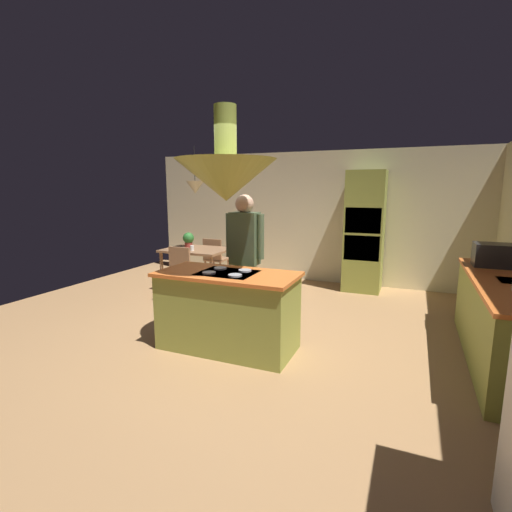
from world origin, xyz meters
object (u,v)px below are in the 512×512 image
kitchen_island (228,310)px  dining_table (197,254)px  potted_plant_on_table (188,240)px  chair_facing_island (176,270)px  microwave_on_counter (495,255)px  oven_tower (364,232)px  person_at_island (245,253)px  cup_on_table (192,248)px  chair_by_back_wall (215,257)px

kitchen_island → dining_table: bearing=129.0°
kitchen_island → potted_plant_on_table: potted_plant_on_table is taller
chair_facing_island → microwave_on_counter: microwave_on_counter is taller
oven_tower → person_at_island: oven_tower is taller
oven_tower → person_at_island: 2.84m
dining_table → potted_plant_on_table: bearing=-153.6°
cup_on_table → microwave_on_counter: bearing=-4.1°
cup_on_table → microwave_on_counter: 4.52m
kitchen_island → chair_facing_island: (-1.70, 1.44, 0.05)m
person_at_island → potted_plant_on_table: 2.23m
potted_plant_on_table → chair_by_back_wall: bearing=79.8°
kitchen_island → person_at_island: 0.87m
chair_facing_island → cup_on_table: size_ratio=9.67×
chair_facing_island → potted_plant_on_table: (-0.13, 0.60, 0.42)m
dining_table → chair_facing_island: (0.00, -0.66, -0.16)m
dining_table → cup_on_table: cup_on_table is taller
kitchen_island → cup_on_table: bearing=131.5°
person_at_island → chair_by_back_wall: bearing=127.6°
kitchen_island → potted_plant_on_table: size_ratio=5.32×
chair_by_back_wall → potted_plant_on_table: potted_plant_on_table is taller
oven_tower → microwave_on_counter: 2.42m
chair_facing_island → potted_plant_on_table: size_ratio=2.90×
dining_table → chair_by_back_wall: 0.68m
kitchen_island → oven_tower: oven_tower is taller
potted_plant_on_table → microwave_on_counter: (4.67, -0.48, 0.11)m
oven_tower → cup_on_table: 3.09m
potted_plant_on_table → cup_on_table: 0.26m
oven_tower → chair_by_back_wall: oven_tower is taller
person_at_island → cup_on_table: size_ratio=19.62×
dining_table → person_at_island: person_at_island is taller
person_at_island → chair_facing_island: size_ratio=2.03×
kitchen_island → dining_table: size_ratio=1.40×
potted_plant_on_table → microwave_on_counter: bearing=-5.9°
kitchen_island → chair_by_back_wall: bearing=121.6°
chair_by_back_wall → chair_facing_island: bearing=90.0°
kitchen_island → chair_facing_island: size_ratio=1.83×
kitchen_island → chair_by_back_wall: 3.24m
microwave_on_counter → chair_by_back_wall: bearing=165.1°
kitchen_island → person_at_island: person_at_island is taller
chair_by_back_wall → microwave_on_counter: (4.54, -1.21, 0.54)m
oven_tower → potted_plant_on_table: size_ratio=7.18×
chair_by_back_wall → oven_tower: bearing=-170.2°
chair_facing_island → potted_plant_on_table: bearing=102.4°
chair_by_back_wall → microwave_on_counter: 4.73m
oven_tower → cup_on_table: (-2.76, -1.36, -0.27)m
oven_tower → potted_plant_on_table: bearing=-157.6°
kitchen_island → oven_tower: 3.48m
chair_facing_island → chair_by_back_wall: bearing=90.0°
microwave_on_counter → oven_tower: bearing=135.9°
kitchen_island → cup_on_table: size_ratio=17.72×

